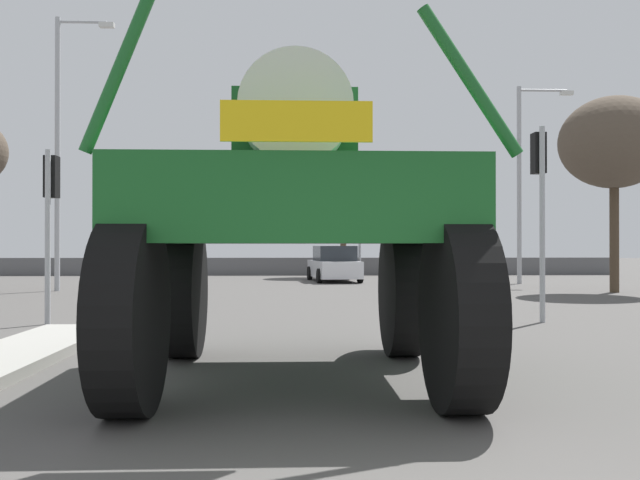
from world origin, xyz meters
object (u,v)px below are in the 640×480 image
at_px(traffic_signal_near_right, 539,180).
at_px(bare_tree_far_center, 343,175).
at_px(sedan_ahead, 334,265).
at_px(bare_tree_right, 614,143).
at_px(oversize_sprayer, 295,220).
at_px(streetlight_far_left, 62,140).
at_px(streetlight_far_right, 524,173).
at_px(traffic_signal_far_left, 359,222).
at_px(traffic_signal_near_left, 51,197).

height_order(traffic_signal_near_right, bare_tree_far_center, bare_tree_far_center).
bearing_deg(sedan_ahead, bare_tree_right, -136.73).
relative_size(oversize_sprayer, streetlight_far_left, 0.56).
relative_size(streetlight_far_right, bare_tree_far_center, 1.25).
height_order(traffic_signal_far_left, bare_tree_right, bare_tree_right).
bearing_deg(bare_tree_far_center, oversize_sprayer, -95.25).
distance_m(streetlight_far_left, streetlight_far_right, 17.57).
distance_m(traffic_signal_near_right, streetlight_far_right, 14.46).
relative_size(sedan_ahead, streetlight_far_right, 0.54).
distance_m(traffic_signal_near_right, bare_tree_right, 10.37).
bearing_deg(traffic_signal_near_left, streetlight_far_right, 44.23).
relative_size(traffic_signal_near_right, streetlight_far_right, 0.50).
bearing_deg(traffic_signal_near_left, traffic_signal_far_left, 63.48).
relative_size(traffic_signal_near_left, streetlight_far_left, 0.37).
distance_m(oversize_sprayer, bare_tree_far_center, 26.81).
bearing_deg(oversize_sprayer, bare_tree_right, -36.24).
distance_m(traffic_signal_near_right, streetlight_far_left, 16.50).
xyz_separation_m(oversize_sprayer, traffic_signal_near_right, (5.02, 6.02, 1.04)).
bearing_deg(oversize_sprayer, traffic_signal_far_left, -7.72).
bearing_deg(streetlight_far_left, streetlight_far_right, 12.30).
xyz_separation_m(sedan_ahead, bare_tree_far_center, (0.72, 4.63, 4.31)).
distance_m(streetlight_far_left, bare_tree_right, 18.50).
bearing_deg(traffic_signal_near_left, oversize_sprayer, -51.07).
xyz_separation_m(sedan_ahead, traffic_signal_near_left, (-6.58, -15.85, 1.80)).
bearing_deg(bare_tree_right, traffic_signal_near_left, -150.99).
xyz_separation_m(sedan_ahead, streetlight_far_left, (-9.63, -5.85, 4.42)).
relative_size(traffic_signal_near_right, bare_tree_right, 0.62).
height_order(oversize_sprayer, sedan_ahead, oversize_sprayer).
bearing_deg(oversize_sprayer, sedan_ahead, -4.85).
bearing_deg(traffic_signal_near_left, bare_tree_right, 29.01).
height_order(sedan_ahead, bare_tree_far_center, bare_tree_far_center).
distance_m(traffic_signal_near_left, bare_tree_far_center, 21.89).
bearing_deg(bare_tree_right, oversize_sprayer, -125.87).
bearing_deg(traffic_signal_far_left, oversize_sprayer, -97.36).
height_order(traffic_signal_far_left, streetlight_far_left, streetlight_far_left).
relative_size(oversize_sprayer, bare_tree_right, 0.81).
xyz_separation_m(traffic_signal_near_left, streetlight_far_right, (14.11, 13.74, 1.95)).
bearing_deg(streetlight_far_left, bare_tree_right, -4.51).
height_order(sedan_ahead, streetlight_far_left, streetlight_far_left).
bearing_deg(traffic_signal_far_left, traffic_signal_near_right, -81.52).
height_order(traffic_signal_near_left, bare_tree_right, bare_tree_right).
height_order(traffic_signal_near_left, traffic_signal_near_right, traffic_signal_near_right).
xyz_separation_m(traffic_signal_near_left, traffic_signal_near_right, (9.89, -0.01, 0.38)).
bearing_deg(streetlight_far_right, traffic_signal_far_left, 166.83).
relative_size(oversize_sprayer, streetlight_far_right, 0.66).
xyz_separation_m(oversize_sprayer, traffic_signal_near_left, (-4.87, 6.02, 0.66)).
xyz_separation_m(streetlight_far_right, bare_tree_far_center, (-6.80, 6.75, 0.56)).
distance_m(traffic_signal_far_left, streetlight_far_right, 6.95).
relative_size(bare_tree_right, bare_tree_far_center, 1.02).
height_order(sedan_ahead, traffic_signal_far_left, traffic_signal_far_left).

